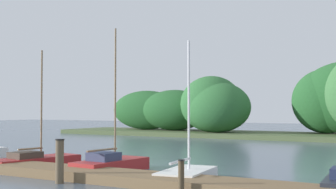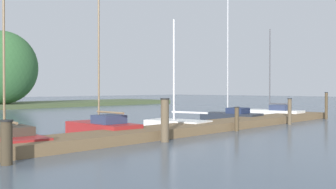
# 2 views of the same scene
# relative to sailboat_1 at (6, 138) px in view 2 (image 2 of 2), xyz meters

# --- Properties ---
(dock_pier) EXTENTS (26.10, 1.80, 0.35)m
(dock_pier) POSITION_rel_sailboat_1_xyz_m (6.05, -1.73, -0.10)
(dock_pier) COLOR brown
(dock_pier) RESTS_ON ground
(sailboat_1) EXTENTS (1.83, 4.45, 5.16)m
(sailboat_1) POSITION_rel_sailboat_1_xyz_m (0.00, 0.00, 0.00)
(sailboat_1) COLOR maroon
(sailboat_1) RESTS_ON ground
(sailboat_2) EXTENTS (1.56, 3.70, 5.82)m
(sailboat_2) POSITION_rel_sailboat_1_xyz_m (3.95, 0.24, 0.05)
(sailboat_2) COLOR maroon
(sailboat_2) RESTS_ON ground
(sailboat_3) EXTENTS (1.77, 3.19, 4.95)m
(sailboat_3) POSITION_rel_sailboat_1_xyz_m (7.70, -0.32, -0.02)
(sailboat_3) COLOR white
(sailboat_3) RESTS_ON ground
(sailboat_4) EXTENTS (1.63, 3.54, 7.01)m
(sailboat_4) POSITION_rel_sailboat_1_xyz_m (12.97, 0.30, 0.06)
(sailboat_4) COLOR #232833
(sailboat_4) RESTS_ON ground
(sailboat_5) EXTENTS (1.56, 3.80, 5.54)m
(sailboat_5) POSITION_rel_sailboat_1_xyz_m (16.97, -0.13, 0.05)
(sailboat_5) COLOR white
(sailboat_5) RESTS_ON ground
(mooring_piling_1) EXTENTS (0.32, 0.32, 1.08)m
(mooring_piling_1) POSITION_rel_sailboat_1_xyz_m (-1.45, -3.06, 0.28)
(mooring_piling_1) COLOR #3D3323
(mooring_piling_1) RESTS_ON ground
(mooring_piling_2) EXTENTS (0.32, 0.32, 1.50)m
(mooring_piling_2) POSITION_rel_sailboat_1_xyz_m (4.18, -2.98, 0.48)
(mooring_piling_2) COLOR brown
(mooring_piling_2) RESTS_ON ground
(mooring_piling_3) EXTENTS (0.21, 0.21, 1.05)m
(mooring_piling_3) POSITION_rel_sailboat_1_xyz_m (8.82, -2.86, 0.26)
(mooring_piling_3) COLOR #4C3D28
(mooring_piling_3) RESTS_ON ground
(mooring_piling_4) EXTENTS (0.22, 0.22, 1.34)m
(mooring_piling_4) POSITION_rel_sailboat_1_xyz_m (13.33, -3.07, 0.40)
(mooring_piling_4) COLOR brown
(mooring_piling_4) RESTS_ON ground
(mooring_piling_5) EXTENTS (0.19, 0.19, 1.61)m
(mooring_piling_5) POSITION_rel_sailboat_1_xyz_m (18.20, -3.02, 0.54)
(mooring_piling_5) COLOR #4C3D28
(mooring_piling_5) RESTS_ON ground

